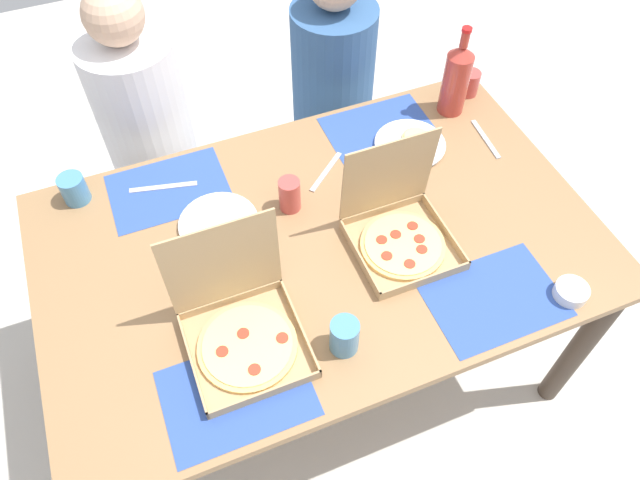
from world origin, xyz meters
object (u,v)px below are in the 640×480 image
Objects in this scene: diner_left_seat at (155,153)px; condiment_bowl at (571,292)px; cup_red at (290,195)px; diner_right_seat at (332,110)px; cup_clear_left at (469,83)px; plate_near_right at (219,224)px; cup_spare at (344,336)px; pizza_box_center at (399,230)px; soda_bottle at (456,79)px; pizza_box_edge_far at (242,328)px; cup_clear_right at (74,189)px; plate_far_left at (411,144)px.

condiment_bowl is at bearing -52.39° from diner_left_seat.
diner_right_seat is (0.40, 0.62, -0.30)m from cup_red.
diner_right_seat is (-0.37, 0.35, -0.28)m from cup_clear_left.
cup_spare is (0.19, -0.51, 0.04)m from plate_near_right.
soda_bottle reaches higher than pizza_box_center.
pizza_box_edge_far is 3.12× the size of cup_spare.
diner_left_seat is at bearing 162.33° from cup_clear_left.
cup_spare is 1.16× the size of cup_clear_right.
pizza_box_edge_far is 1.22m from cup_clear_left.
plate_far_left is at bearing -9.40° from cup_clear_right.
soda_bottle is 2.94× the size of cup_red.
pizza_box_center is at bearing 42.16° from cup_spare.
plate_near_right is 0.93m from soda_bottle.
diner_left_seat is at bearing 127.61° from condiment_bowl.
cup_clear_left is at bearing 28.49° from soda_bottle.
diner_right_seat is at bearing 99.26° from condiment_bowl.
pizza_box_edge_far is 0.87m from plate_far_left.
plate_far_left is 0.58m from diner_right_seat.
cup_clear_right is at bearing 144.86° from plate_near_right.
cup_red is (-0.25, 0.24, 0.01)m from pizza_box_center.
diner_left_seat reaches higher than cup_spare.
plate_near_right is (-0.47, 0.25, -0.04)m from pizza_box_center.
pizza_box_center is 3.61× the size of cup_clear_left.
diner_right_seat reaches higher than cup_spare.
soda_bottle is 1.14m from diner_left_seat.
pizza_box_center is 0.98× the size of soda_bottle.
pizza_box_edge_far is at bearing -165.15° from pizza_box_center.
pizza_box_center is at bearing -122.39° from plate_far_left.
pizza_box_center is at bearing -136.24° from cup_clear_left.
cup_red is at bearing 135.70° from condiment_bowl.
plate_far_left is 0.47m from cup_red.
pizza_box_center is 2.87× the size of cup_red.
cup_clear_left is at bearing 78.19° from condiment_bowl.
cup_spare is 0.95m from cup_clear_right.
cup_spare reaches higher than cup_clear_right.
pizza_box_center is 1.34× the size of plate_far_left.
cup_spare is at bearing -53.88° from cup_clear_right.
cup_red is at bearing -167.88° from plate_far_left.
soda_bottle reaches higher than cup_red.
cup_clear_left is at bearing 14.40° from plate_near_right.
cup_clear_right reaches higher than plate_near_right.
plate_near_right is at bearing 110.34° from cup_spare.
soda_bottle is 0.62m from diner_right_seat.
pizza_box_edge_far is 0.39m from plate_near_right.
diner_left_seat is at bearing 99.91° from plate_near_right.
pizza_box_center reaches higher than plate_far_left.
diner_left_seat is (-0.58, 0.86, -0.27)m from pizza_box_center.
plate_far_left is 2.69× the size of cup_clear_left.
plate_far_left is (0.21, 0.34, -0.04)m from pizza_box_center.
soda_bottle is 3.07× the size of cup_spare.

